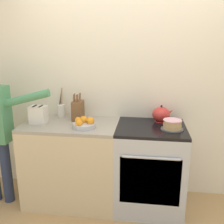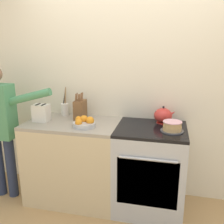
{
  "view_description": "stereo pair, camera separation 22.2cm",
  "coord_description": "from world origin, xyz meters",
  "px_view_note": "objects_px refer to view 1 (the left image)",
  "views": [
    {
      "loc": [
        0.18,
        -2.16,
        1.75
      ],
      "look_at": [
        -0.15,
        0.29,
        1.08
      ],
      "focal_mm": 40.0,
      "sensor_mm": 36.0,
      "label": 1
    },
    {
      "loc": [
        0.4,
        -2.12,
        1.75
      ],
      "look_at": [
        -0.15,
        0.29,
        1.08
      ],
      "focal_mm": 40.0,
      "sensor_mm": 36.0,
      "label": 2
    }
  ],
  "objects_px": {
    "tea_kettle": "(161,114)",
    "utensil_crock": "(61,110)",
    "layer_cake": "(172,125)",
    "fruit_bowl": "(84,123)",
    "stove_range": "(149,167)",
    "knife_block": "(78,110)",
    "toaster": "(38,115)"
  },
  "relations": [
    {
      "from": "knife_block",
      "to": "stove_range",
      "type": "bearing_deg",
      "value": -9.34
    },
    {
      "from": "tea_kettle",
      "to": "toaster",
      "type": "distance_m",
      "value": 1.33
    },
    {
      "from": "stove_range",
      "to": "tea_kettle",
      "type": "distance_m",
      "value": 0.59
    },
    {
      "from": "stove_range",
      "to": "utensil_crock",
      "type": "relative_size",
      "value": 2.72
    },
    {
      "from": "knife_block",
      "to": "toaster",
      "type": "height_order",
      "value": "knife_block"
    },
    {
      "from": "tea_kettle",
      "to": "toaster",
      "type": "bearing_deg",
      "value": -169.88
    },
    {
      "from": "utensil_crock",
      "to": "knife_block",
      "type": "bearing_deg",
      "value": -24.02
    },
    {
      "from": "layer_cake",
      "to": "fruit_bowl",
      "type": "bearing_deg",
      "value": -176.5
    },
    {
      "from": "tea_kettle",
      "to": "fruit_bowl",
      "type": "distance_m",
      "value": 0.85
    },
    {
      "from": "fruit_bowl",
      "to": "toaster",
      "type": "bearing_deg",
      "value": 171.88
    },
    {
      "from": "stove_range",
      "to": "toaster",
      "type": "height_order",
      "value": "toaster"
    },
    {
      "from": "stove_range",
      "to": "tea_kettle",
      "type": "bearing_deg",
      "value": 60.95
    },
    {
      "from": "tea_kettle",
      "to": "fruit_bowl",
      "type": "relative_size",
      "value": 1.01
    },
    {
      "from": "utensil_crock",
      "to": "fruit_bowl",
      "type": "xyz_separation_m",
      "value": [
        0.36,
        -0.35,
        -0.04
      ]
    },
    {
      "from": "fruit_bowl",
      "to": "knife_block",
      "type": "bearing_deg",
      "value": 117.66
    },
    {
      "from": "knife_block",
      "to": "layer_cake",
      "type": "bearing_deg",
      "value": -10.74
    },
    {
      "from": "stove_range",
      "to": "layer_cake",
      "type": "bearing_deg",
      "value": -16.17
    },
    {
      "from": "knife_block",
      "to": "fruit_bowl",
      "type": "height_order",
      "value": "knife_block"
    },
    {
      "from": "tea_kettle",
      "to": "layer_cake",
      "type": "bearing_deg",
      "value": -69.26
    },
    {
      "from": "layer_cake",
      "to": "toaster",
      "type": "relative_size",
      "value": 1.18
    },
    {
      "from": "stove_range",
      "to": "utensil_crock",
      "type": "bearing_deg",
      "value": 167.21
    },
    {
      "from": "stove_range",
      "to": "toaster",
      "type": "relative_size",
      "value": 4.84
    },
    {
      "from": "tea_kettle",
      "to": "utensil_crock",
      "type": "xyz_separation_m",
      "value": [
        -1.15,
        0.04,
        0.0
      ]
    },
    {
      "from": "tea_kettle",
      "to": "utensil_crock",
      "type": "bearing_deg",
      "value": 177.88
    },
    {
      "from": "utensil_crock",
      "to": "fruit_bowl",
      "type": "height_order",
      "value": "utensil_crock"
    },
    {
      "from": "utensil_crock",
      "to": "toaster",
      "type": "height_order",
      "value": "utensil_crock"
    },
    {
      "from": "fruit_bowl",
      "to": "utensil_crock",
      "type": "bearing_deg",
      "value": 135.9
    },
    {
      "from": "layer_cake",
      "to": "utensil_crock",
      "type": "height_order",
      "value": "utensil_crock"
    },
    {
      "from": "layer_cake",
      "to": "tea_kettle",
      "type": "relative_size",
      "value": 0.96
    },
    {
      "from": "utensil_crock",
      "to": "layer_cake",
      "type": "bearing_deg",
      "value": -13.35
    },
    {
      "from": "stove_range",
      "to": "utensil_crock",
      "type": "distance_m",
      "value": 1.2
    },
    {
      "from": "stove_range",
      "to": "knife_block",
      "type": "xyz_separation_m",
      "value": [
        -0.81,
        0.13,
        0.57
      ]
    }
  ]
}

